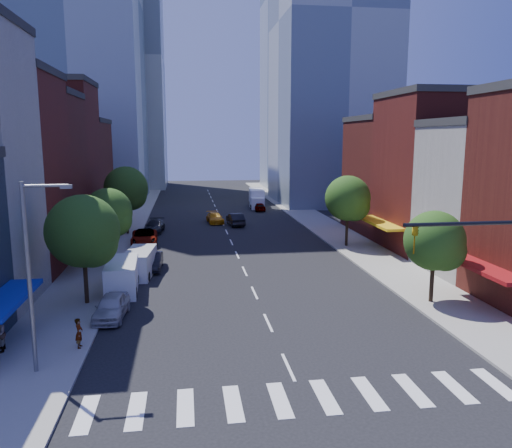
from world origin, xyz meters
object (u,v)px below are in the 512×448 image
(pedestrian_near, at_px, (79,333))
(taxi, at_px, (215,218))
(parked_car_front, at_px, (111,307))
(traffic_car_far, at_px, (259,207))
(cargo_van_near, at_px, (122,277))
(parked_car_third, at_px, (144,237))
(parked_car_rear, at_px, (154,226))
(parked_car_second, at_px, (153,261))
(traffic_car_oncoming, at_px, (235,219))
(cargo_van_far, at_px, (140,263))
(box_truck, at_px, (257,199))

(pedestrian_near, bearing_deg, taxi, -12.46)
(parked_car_front, xyz_separation_m, traffic_car_far, (15.95, 44.64, -0.10))
(traffic_car_far, bearing_deg, cargo_van_near, 66.70)
(parked_car_third, bearing_deg, parked_car_rear, 81.80)
(parked_car_second, bearing_deg, parked_car_rear, 94.02)
(cargo_van_near, xyz_separation_m, traffic_car_oncoming, (10.99, 26.83, -0.34))
(parked_car_second, distance_m, parked_car_third, 10.46)
(parked_car_second, distance_m, traffic_car_oncoming, 22.71)
(parked_car_front, height_order, cargo_van_far, cargo_van_far)
(cargo_van_near, distance_m, taxi, 30.28)
(cargo_van_far, height_order, traffic_car_far, cargo_van_far)
(parked_car_second, relative_size, box_truck, 0.59)
(parked_car_rear, relative_size, traffic_car_oncoming, 1.05)
(parked_car_third, relative_size, traffic_car_far, 1.52)
(cargo_van_near, bearing_deg, parked_car_rear, 84.65)
(parked_car_second, distance_m, cargo_van_near, 6.33)
(traffic_car_far, bearing_deg, box_truck, -93.29)
(cargo_van_near, bearing_deg, traffic_car_far, 64.94)
(parked_car_second, height_order, cargo_van_far, cargo_van_far)
(pedestrian_near, bearing_deg, box_truck, -16.66)
(parked_car_front, distance_m, taxi, 35.55)
(parked_car_rear, relative_size, traffic_car_far, 1.34)
(parked_car_second, xyz_separation_m, taxi, (6.69, 23.01, -0.04))
(cargo_van_near, relative_size, box_truck, 0.73)
(parked_car_third, bearing_deg, traffic_car_oncoming, 41.62)
(cargo_van_near, height_order, traffic_car_oncoming, cargo_van_near)
(traffic_car_oncoming, xyz_separation_m, traffic_car_far, (4.95, 12.35, -0.14))
(taxi, bearing_deg, parked_car_front, -109.43)
(parked_car_front, xyz_separation_m, parked_car_rear, (1.00, 28.73, -0.02))
(box_truck, bearing_deg, cargo_van_near, -105.96)
(parked_car_front, bearing_deg, traffic_car_far, 74.79)
(traffic_car_far, height_order, box_truck, box_truck)
(parked_car_second, height_order, box_truck, box_truck)
(parked_car_third, height_order, box_truck, box_truck)
(parked_car_second, bearing_deg, cargo_van_far, -114.46)
(taxi, height_order, traffic_car_oncoming, traffic_car_oncoming)
(cargo_van_far, height_order, pedestrian_near, cargo_van_far)
(parked_car_second, bearing_deg, traffic_car_oncoming, 67.45)
(parked_car_second, distance_m, traffic_car_far, 36.01)
(parked_car_third, bearing_deg, taxi, 54.45)
(parked_car_front, relative_size, traffic_car_far, 1.16)
(parked_car_third, distance_m, parked_car_rear, 6.89)
(parked_car_rear, height_order, cargo_van_near, cargo_van_near)
(traffic_car_far, distance_m, pedestrian_near, 52.11)
(parked_car_third, distance_m, cargo_van_far, 12.25)
(parked_car_third, relative_size, pedestrian_near, 3.57)
(parked_car_second, xyz_separation_m, pedestrian_near, (-2.81, -16.16, 0.23))
(box_truck, bearing_deg, traffic_car_far, -87.58)
(parked_car_front, height_order, parked_car_second, parked_car_front)
(parked_car_third, xyz_separation_m, taxi, (8.16, 12.65, -0.12))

